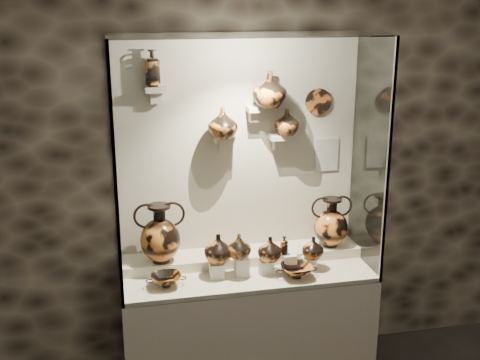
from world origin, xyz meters
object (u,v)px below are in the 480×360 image
kylix_left (166,279)px  ovoid_vase_c (287,122)px  kylix_right (296,270)px  ovoid_vase_b (270,89)px  jug_a (218,249)px  lekythos_small (284,244)px  amphora_right (331,222)px  amphora_left (160,233)px  ovoid_vase_a (223,123)px  jug_e (313,248)px  jug_b (239,246)px  lekythos_tall (152,66)px  jug_c (270,249)px

kylix_left → ovoid_vase_c: 1.32m
kylix_right → ovoid_vase_b: ovoid_vase_b is taller
jug_a → kylix_right: size_ratio=0.73×
lekythos_small → ovoid_vase_b: ovoid_vase_b is taller
amphora_right → kylix_left: bearing=169.2°
kylix_left → ovoid_vase_c: (0.88, 0.32, 0.93)m
amphora_left → lekythos_small: amphora_left is taller
ovoid_vase_a → kylix_left: bearing=-140.2°
jug_e → lekythos_small: size_ratio=1.06×
jug_b → kylix_right: jug_b is taller
amphora_right → ovoid_vase_c: 0.80m
amphora_left → amphora_right: bearing=11.3°
jug_b → kylix_left: jug_b is taller
jug_e → lekythos_tall: size_ratio=0.58×
amphora_left → amphora_right: size_ratio=1.13×
jug_c → kylix_left: jug_c is taller
jug_a → kylix_left: bearing=-166.5°
ovoid_vase_c → kylix_left: bearing=-169.9°
ovoid_vase_b → ovoid_vase_c: bearing=-0.7°
jug_b → jug_c: bearing=13.1°
lekythos_tall → jug_e: bearing=-19.1°
lekythos_small → ovoid_vase_a: size_ratio=0.70×
kylix_left → ovoid_vase_b: (0.75, 0.29, 1.16)m
lekythos_tall → amphora_left: bearing=-93.9°
jug_b → jug_a: bearing=-179.6°
amphora_right → jug_a: bearing=169.0°
kylix_right → lekythos_tall: size_ratio=1.01×
kylix_right → ovoid_vase_c: 1.00m
amphora_left → jug_c: 0.74m
jug_c → amphora_left: bearing=165.1°
ovoid_vase_c → ovoid_vase_b: bearing=-177.4°
amphora_left → ovoid_vase_c: 1.14m
kylix_right → lekythos_small: bearing=94.3°
lekythos_small → kylix_left: 0.82m
kylix_right → jug_b: bearing=145.3°
ovoid_vase_a → ovoid_vase_b: size_ratio=0.87×
amphora_right → jug_c: bearing=179.6°
jug_e → ovoid_vase_b: ovoid_vase_b is taller
lekythos_small → kylix_left: bearing=168.7°
amphora_left → jug_b: (0.50, -0.19, -0.06)m
lekythos_small → lekythos_tall: size_ratio=0.55×
amphora_right → lekythos_tall: bearing=152.8°
jug_c → kylix_right: (0.16, -0.10, -0.12)m
jug_e → amphora_right: bearing=50.1°
jug_b → ovoid_vase_a: 0.82m
jug_a → lekythos_tall: lekythos_tall is taller
kylix_right → ovoid_vase_a: ovoid_vase_a is taller
lekythos_small → ovoid_vase_b: (-0.06, 0.22, 1.01)m
jug_c → jug_e: jug_c is taller
amphora_left → ovoid_vase_c: size_ratio=2.29×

